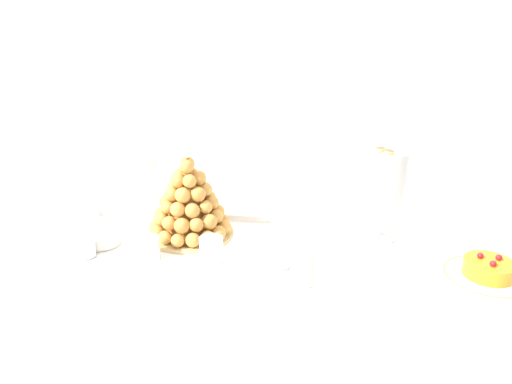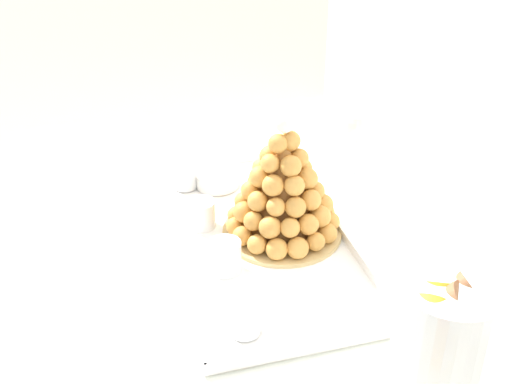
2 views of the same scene
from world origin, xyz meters
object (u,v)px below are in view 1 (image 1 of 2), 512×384
Objects in this scene: croquembouche at (189,202)px; dessert_cup_left at (85,248)px; creme_brulee_ramekin at (102,238)px; dessert_cup_mid_left at (148,249)px; wine_glass at (147,165)px; serving_tray at (188,245)px; dessert_cup_mid_right at (280,256)px; macaron_goblet at (380,183)px; fruit_tart_plate at (488,272)px; dessert_cup_centre at (211,250)px.

croquembouche is 0.27m from dessert_cup_left.
creme_brulee_ramekin is at bearing -160.20° from croquembouche.
dessert_cup_mid_left is 0.40m from wine_glass.
dessert_cup_left is 0.54× the size of creme_brulee_ramekin.
dessert_cup_mid_left reaches higher than serving_tray.
serving_tray is at bearing 5.21° from creme_brulee_ramekin.
serving_tray is 12.42× the size of dessert_cup_left.
dessert_cup_mid_right is 0.62× the size of creme_brulee_ramekin.
macaron_goblet is at bearing 5.63° from croquembouche.
dessert_cup_mid_right is at bearing -178.59° from fruit_tart_plate.
dessert_cup_left is at bearing -159.29° from serving_tray.
dessert_cup_left is 0.20× the size of macaron_goblet.
wine_glass is at bearing 158.37° from fruit_tart_plate.
serving_tray is 0.25m from dessert_cup_left.
dessert_cup_mid_left is (-0.07, -0.08, 0.03)m from serving_tray.
macaron_goblet is at bearing 15.09° from dessert_cup_left.
croquembouche is at bearing 122.29° from dessert_cup_centre.
wine_glass is (-0.19, 0.28, 0.12)m from serving_tray.
dessert_cup_mid_right is at bearing -29.81° from croquembouche.
macaron_goblet is (0.40, 0.18, 0.12)m from dessert_cup_centre.
dessert_cup_left is 0.16m from dessert_cup_mid_left.
dessert_cup_mid_right is at bearing 0.42° from dessert_cup_left.
dessert_cup_mid_left is at bearing -23.99° from creme_brulee_ramekin.
dessert_cup_mid_left is at bearing -71.73° from wine_glass.
serving_tray is at bearing -55.61° from wine_glass.
croquembouche is 0.17m from dessert_cup_centre.
wine_glass reaches higher than dessert_cup_left.
macaron_goblet is 1.34× the size of fruit_tart_plate.
croquembouche is 0.96× the size of macaron_goblet.
dessert_cup_mid_right is at bearing -7.94° from creme_brulee_ramekin.
dessert_cup_left is 0.74m from macaron_goblet.
macaron_goblet reaches higher than dessert_cup_mid_left.
fruit_tart_plate reaches higher than serving_tray.
dessert_cup_mid_left reaches higher than fruit_tart_plate.
dessert_cup_mid_left is at bearing -176.25° from dessert_cup_centre.
dessert_cup_mid_right is 0.46m from creme_brulee_ramekin.
dessert_cup_mid_left is 0.95× the size of dessert_cup_centre.
wine_glass is (-0.27, 0.36, 0.09)m from dessert_cup_centre.
dessert_cup_centre is 0.63× the size of creme_brulee_ramekin.
dessert_cup_mid_right is (0.16, -0.01, -0.00)m from dessert_cup_centre.
dessert_cup_mid_left is at bearing -179.07° from fruit_tart_plate.
macaron_goblet is at bearing 12.28° from serving_tray.
creme_brulee_ramekin is at bearing 172.06° from dessert_cup_mid_right.
croquembouche reaches higher than dessert_cup_centre.
dessert_cup_centre reaches higher than fruit_tart_plate.
macaron_goblet is 1.51× the size of wine_glass.
croquembouche is (-0.01, 0.06, 0.09)m from serving_tray.
dessert_cup_left is 0.86× the size of dessert_cup_centre.
wine_glass reaches higher than serving_tray.
dessert_cup_centre is (0.31, 0.01, 0.01)m from dessert_cup_left.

